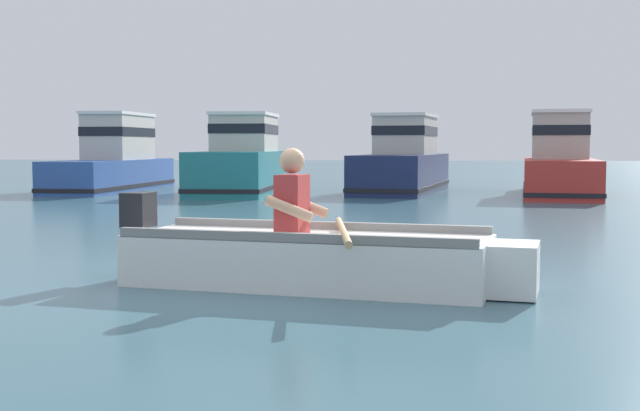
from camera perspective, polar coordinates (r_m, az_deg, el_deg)
ground_plane at (r=7.77m, az=-2.46°, el=-4.84°), size 120.00×120.00×0.00m
rowboat_with_person at (r=7.19m, az=-0.25°, el=-3.54°), size 3.72×2.02×1.19m
moored_boat_blue at (r=23.16m, az=-13.94°, el=2.93°), size 1.70×5.89×2.11m
moored_boat_teal at (r=21.40m, az=-5.35°, el=2.97°), size 1.99×5.51×2.05m
moored_boat_navy at (r=21.93m, az=5.74°, el=2.95°), size 2.59×5.90×2.04m
moored_boat_red at (r=21.25m, az=16.10°, el=2.77°), size 2.37×5.90×2.07m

